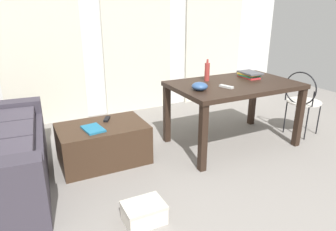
% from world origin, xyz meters
% --- Properties ---
extents(ground_plane, '(7.48, 7.48, 0.00)m').
position_xyz_m(ground_plane, '(0.00, 1.16, 0.00)').
color(ground_plane, gray).
extents(wall_back, '(5.38, 0.10, 2.41)m').
position_xyz_m(wall_back, '(0.00, 3.12, 1.20)').
color(wall_back, silver).
rests_on(wall_back, ground).
extents(curtains, '(3.82, 0.03, 2.09)m').
position_xyz_m(curtains, '(0.00, 3.03, 1.05)').
color(curtains, beige).
rests_on(curtains, ground).
extents(coffee_table, '(0.90, 0.59, 0.41)m').
position_xyz_m(coffee_table, '(-1.00, 1.57, 0.21)').
color(coffee_table, '#382619').
rests_on(coffee_table, ground).
extents(craft_table, '(1.43, 0.90, 0.75)m').
position_xyz_m(craft_table, '(0.50, 1.33, 0.66)').
color(craft_table, black).
rests_on(craft_table, ground).
extents(wire_chair, '(0.42, 0.44, 0.84)m').
position_xyz_m(wire_chair, '(1.44, 1.16, 0.51)').
color(wire_chair, silver).
rests_on(wire_chair, ground).
extents(bottle_near, '(0.06, 0.06, 0.25)m').
position_xyz_m(bottle_near, '(0.28, 1.56, 0.86)').
color(bottle_near, '#99332D').
rests_on(bottle_near, craft_table).
extents(bowl, '(0.17, 0.17, 0.09)m').
position_xyz_m(bowl, '(-0.02, 1.24, 0.80)').
color(bowl, '#2D4C7A').
rests_on(bowl, craft_table).
extents(book_stack, '(0.21, 0.29, 0.07)m').
position_xyz_m(book_stack, '(0.84, 1.47, 0.79)').
color(book_stack, red).
rests_on(book_stack, craft_table).
extents(tv_remote_on_table, '(0.10, 0.17, 0.02)m').
position_xyz_m(tv_remote_on_table, '(0.29, 1.20, 0.76)').
color(tv_remote_on_table, '#B7B7B2').
rests_on(tv_remote_on_table, craft_table).
extents(tv_remote_primary, '(0.11, 0.15, 0.02)m').
position_xyz_m(tv_remote_primary, '(-0.90, 1.70, 0.43)').
color(tv_remote_primary, black).
rests_on(tv_remote_primary, coffee_table).
extents(magazine, '(0.21, 0.28, 0.02)m').
position_xyz_m(magazine, '(-1.11, 1.49, 0.42)').
color(magazine, '#1E668C').
rests_on(magazine, coffee_table).
extents(shoebox, '(0.32, 0.24, 0.16)m').
position_xyz_m(shoebox, '(-0.99, 0.46, 0.08)').
color(shoebox, beige).
rests_on(shoebox, ground).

